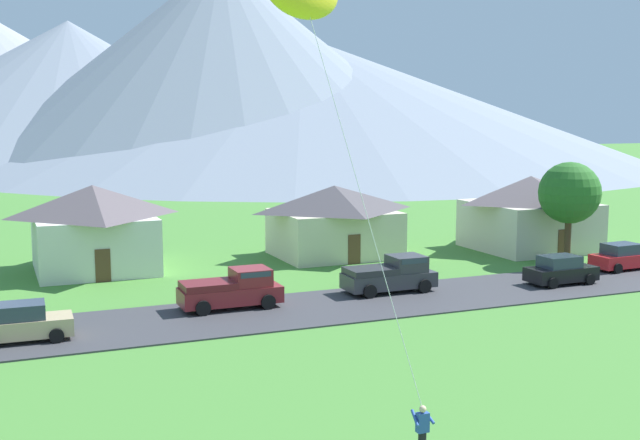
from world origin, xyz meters
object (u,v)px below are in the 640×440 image
at_px(parked_car_red_mid_west, 622,257).
at_px(parked_car_black_east_end, 561,271).
at_px(house_right_center, 94,226).
at_px(house_leftmost, 334,220).
at_px(tree_center, 570,193).
at_px(house_left_center, 530,211).
at_px(pickup_truck_charcoal_east_side, 391,274).
at_px(pickup_truck_maroon_west_side, 233,289).
at_px(parked_car_tan_mid_east, 22,323).

distance_m(parked_car_red_mid_west, parked_car_black_east_end, 6.87).
xyz_separation_m(house_right_center, parked_car_black_east_end, (24.71, -15.09, -1.99)).
bearing_deg(house_leftmost, tree_center, -32.78).
height_order(house_leftmost, house_left_center, house_left_center).
bearing_deg(house_left_center, house_leftmost, 168.42).
distance_m(house_leftmost, pickup_truck_charcoal_east_side, 12.18).
bearing_deg(tree_center, pickup_truck_maroon_west_side, -171.75).
height_order(house_left_center, tree_center, tree_center).
relative_size(house_leftmost, pickup_truck_maroon_west_side, 1.67).
xyz_separation_m(tree_center, parked_car_black_east_end, (-4.94, -5.36, -3.89)).
height_order(house_right_center, parked_car_tan_mid_east, house_right_center).
distance_m(house_left_center, parked_car_tan_mid_east, 37.61).
distance_m(house_right_center, parked_car_red_mid_west, 33.95).
height_order(house_leftmost, pickup_truck_charcoal_east_side, house_leftmost).
xyz_separation_m(tree_center, parked_car_tan_mid_east, (-34.64, -5.74, -3.89)).
distance_m(tree_center, parked_car_red_mid_west, 5.38).
bearing_deg(tree_center, parked_car_red_mid_west, -64.02).
xyz_separation_m(house_right_center, pickup_truck_charcoal_east_side, (14.56, -13.08, -1.79)).
height_order(house_leftmost, tree_center, tree_center).
relative_size(parked_car_tan_mid_east, pickup_truck_charcoal_east_side, 0.82).
height_order(tree_center, pickup_truck_maroon_west_side, tree_center).
bearing_deg(parked_car_tan_mid_east, house_right_center, 72.13).
xyz_separation_m(parked_car_black_east_end, pickup_truck_maroon_west_side, (-19.42, 1.83, 0.19)).
relative_size(house_left_center, pickup_truck_maroon_west_side, 1.64).
height_order(house_left_center, parked_car_tan_mid_east, house_left_center).
xyz_separation_m(parked_car_black_east_end, pickup_truck_charcoal_east_side, (-10.15, 2.00, 0.19)).
bearing_deg(pickup_truck_charcoal_east_side, parked_car_black_east_end, -11.15).
height_order(house_left_center, house_right_center, house_right_center).
relative_size(house_left_center, pickup_truck_charcoal_east_side, 1.64).
bearing_deg(parked_car_red_mid_west, house_left_center, 92.96).
bearing_deg(pickup_truck_maroon_west_side, parked_car_black_east_end, -5.37).
height_order(house_right_center, parked_car_black_east_end, house_right_center).
height_order(house_left_center, parked_car_red_mid_west, house_left_center).
height_order(house_left_center, pickup_truck_charcoal_east_side, house_left_center).
height_order(house_leftmost, pickup_truck_maroon_west_side, house_leftmost).
bearing_deg(tree_center, house_left_center, 78.29).
xyz_separation_m(house_left_center, parked_car_tan_mid_east, (-35.80, -11.36, -1.96)).
xyz_separation_m(house_left_center, pickup_truck_maroon_west_side, (-25.52, -9.16, -1.77)).
bearing_deg(parked_car_tan_mid_east, house_left_center, 17.61).
bearing_deg(parked_car_red_mid_west, parked_car_black_east_end, -162.91).
relative_size(house_leftmost, tree_center, 1.27).
xyz_separation_m(house_left_center, pickup_truck_charcoal_east_side, (-16.26, -8.98, -1.77)).
distance_m(parked_car_red_mid_west, pickup_truck_charcoal_east_side, 16.72).
relative_size(house_leftmost, house_right_center, 1.04).
relative_size(house_left_center, tree_center, 1.25).
distance_m(house_left_center, parked_car_black_east_end, 12.72).
distance_m(house_right_center, parked_car_tan_mid_east, 16.37).
bearing_deg(parked_car_black_east_end, parked_car_red_mid_west, 17.09).
bearing_deg(parked_car_black_east_end, tree_center, 47.33).
height_order(tree_center, parked_car_tan_mid_east, tree_center).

